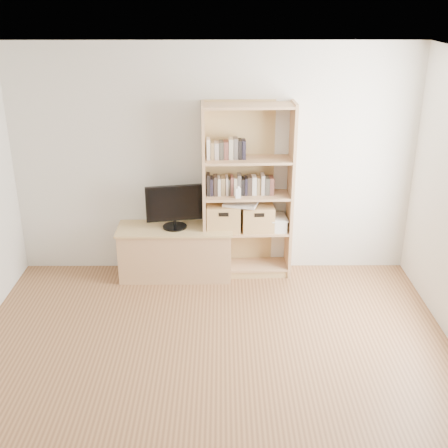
{
  "coord_description": "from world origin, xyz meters",
  "views": [
    {
      "loc": [
        0.09,
        -3.55,
        3.08
      ],
      "look_at": [
        0.11,
        1.9,
        0.8
      ],
      "focal_mm": 45.0,
      "sensor_mm": 36.0,
      "label": 1
    }
  ],
  "objects_px": {
    "television": "(174,207)",
    "laptop": "(241,204)",
    "basket_right": "(258,217)",
    "basket_left": "(223,217)",
    "baby_monitor": "(238,193)",
    "bookshelf": "(247,192)",
    "tv_stand": "(176,253)"
  },
  "relations": [
    {
      "from": "television",
      "to": "basket_right",
      "type": "bearing_deg",
      "value": -6.85
    },
    {
      "from": "baby_monitor",
      "to": "basket_left",
      "type": "distance_m",
      "value": 0.37
    },
    {
      "from": "basket_left",
      "to": "baby_monitor",
      "type": "bearing_deg",
      "value": -32.62
    },
    {
      "from": "bookshelf",
      "to": "baby_monitor",
      "type": "relative_size",
      "value": 17.94
    },
    {
      "from": "bookshelf",
      "to": "basket_left",
      "type": "relative_size",
      "value": 5.35
    },
    {
      "from": "tv_stand",
      "to": "basket_left",
      "type": "bearing_deg",
      "value": 4.25
    },
    {
      "from": "tv_stand",
      "to": "basket_right",
      "type": "height_order",
      "value": "basket_right"
    },
    {
      "from": "baby_monitor",
      "to": "basket_left",
      "type": "xyz_separation_m",
      "value": [
        -0.16,
        0.1,
        -0.32
      ]
    },
    {
      "from": "baby_monitor",
      "to": "laptop",
      "type": "distance_m",
      "value": 0.18
    },
    {
      "from": "tv_stand",
      "to": "basket_left",
      "type": "distance_m",
      "value": 0.69
    },
    {
      "from": "baby_monitor",
      "to": "tv_stand",
      "type": "bearing_deg",
      "value": 169.43
    },
    {
      "from": "basket_right",
      "to": "basket_left",
      "type": "bearing_deg",
      "value": 178.94
    },
    {
      "from": "bookshelf",
      "to": "baby_monitor",
      "type": "distance_m",
      "value": 0.16
    },
    {
      "from": "baby_monitor",
      "to": "laptop",
      "type": "xyz_separation_m",
      "value": [
        0.03,
        0.09,
        -0.16
      ]
    },
    {
      "from": "television",
      "to": "basket_left",
      "type": "bearing_deg",
      "value": -5.92
    },
    {
      "from": "basket_left",
      "to": "laptop",
      "type": "xyz_separation_m",
      "value": [
        0.19,
        -0.01,
        0.17
      ]
    },
    {
      "from": "television",
      "to": "baby_monitor",
      "type": "relative_size",
      "value": 5.63
    },
    {
      "from": "laptop",
      "to": "basket_right",
      "type": "bearing_deg",
      "value": 21.93
    },
    {
      "from": "television",
      "to": "laptop",
      "type": "xyz_separation_m",
      "value": [
        0.74,
        0.03,
        0.03
      ]
    },
    {
      "from": "baby_monitor",
      "to": "laptop",
      "type": "bearing_deg",
      "value": 63.93
    },
    {
      "from": "basket_right",
      "to": "laptop",
      "type": "xyz_separation_m",
      "value": [
        -0.2,
        -0.02,
        0.18
      ]
    },
    {
      "from": "television",
      "to": "baby_monitor",
      "type": "bearing_deg",
      "value": -14.95
    },
    {
      "from": "basket_left",
      "to": "laptop",
      "type": "bearing_deg",
      "value": -3.27
    },
    {
      "from": "television",
      "to": "tv_stand",
      "type": "bearing_deg",
      "value": 169.6
    },
    {
      "from": "bookshelf",
      "to": "basket_right",
      "type": "height_order",
      "value": "bookshelf"
    },
    {
      "from": "baby_monitor",
      "to": "bookshelf",
      "type": "bearing_deg",
      "value": 41.22
    },
    {
      "from": "basket_right",
      "to": "laptop",
      "type": "bearing_deg",
      "value": -176.36
    },
    {
      "from": "basket_right",
      "to": "laptop",
      "type": "height_order",
      "value": "laptop"
    },
    {
      "from": "basket_right",
      "to": "tv_stand",
      "type": "bearing_deg",
      "value": -179.75
    },
    {
      "from": "basket_right",
      "to": "baby_monitor",
      "type": "bearing_deg",
      "value": -156.72
    },
    {
      "from": "basket_left",
      "to": "television",
      "type": "bearing_deg",
      "value": -176.22
    },
    {
      "from": "tv_stand",
      "to": "television",
      "type": "relative_size",
      "value": 2.01
    }
  ]
}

